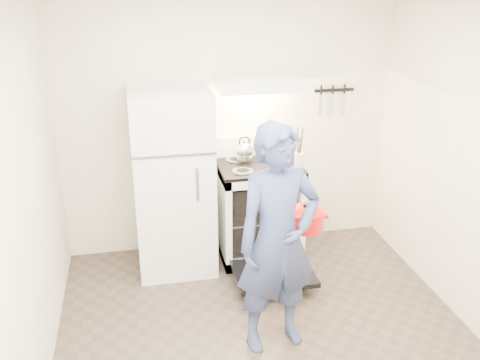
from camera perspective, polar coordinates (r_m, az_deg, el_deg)
name	(u,v)px	position (r m, az deg, el deg)	size (l,w,h in m)	color
floor	(274,353)	(4.18, 3.60, -17.97)	(3.60, 3.60, 0.00)	#4B3F35
back_wall	(228,125)	(5.17, -1.24, 5.85)	(3.20, 0.02, 2.50)	white
refrigerator	(173,182)	(4.90, -7.15, -0.18)	(0.70, 0.70, 1.70)	white
stove_body	(258,212)	(5.19, 1.98, -3.40)	(0.76, 0.65, 0.92)	white
cooktop	(259,166)	(5.01, 2.05, 1.52)	(0.76, 0.65, 0.03)	black
backsplash	(252,145)	(5.23, 1.34, 3.77)	(0.76, 0.07, 0.20)	white
oven_door	(273,274)	(4.84, 3.58, -9.93)	(0.70, 0.54, 0.04)	black
oven_rack	(258,214)	(5.20, 1.98, -3.60)	(0.60, 0.52, 0.01)	slate
range_hood	(258,82)	(4.87, 1.96, 10.42)	(0.76, 0.50, 0.12)	white
knife_strip	(334,90)	(5.36, 10.02, 9.42)	(0.40, 0.02, 0.03)	black
pizza_stone	(265,215)	(5.15, 2.73, -3.72)	(0.34, 0.34, 0.02)	#927250
tea_kettle	(244,149)	(5.03, 0.47, 3.32)	(0.20, 0.17, 0.25)	#BBBBC1
utensil_jar	(299,160)	(4.86, 6.33, 2.14)	(0.09, 0.09, 0.13)	silver
person	(278,241)	(3.82, 4.06, -6.47)	(0.63, 0.41, 1.73)	navy
dutch_oven	(305,220)	(4.09, 6.92, -4.24)	(0.36, 0.29, 0.23)	red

